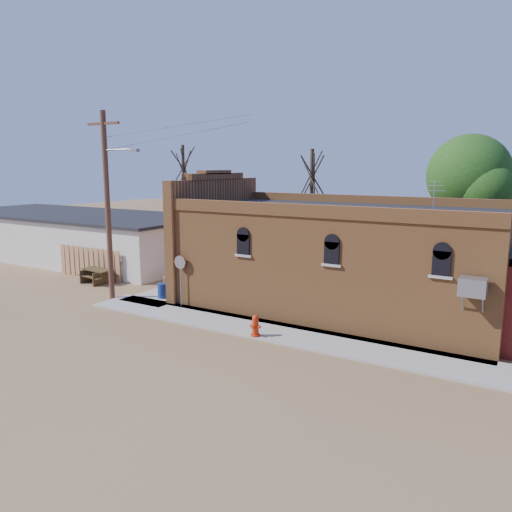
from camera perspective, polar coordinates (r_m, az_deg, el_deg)
The scene contains 14 objects.
ground at distance 19.68m, azimuth -2.05°, elevation -8.93°, with size 120.00×120.00×0.00m, color brown.
sidewalk_south at distance 19.68m, azimuth 3.11°, elevation -8.81°, with size 19.00×2.20×0.08m, color #9E9991.
sidewalk_west at distance 27.88m, azimuth -6.16°, elevation -3.12°, with size 2.60×10.00×0.08m, color #9E9991.
brick_bar at distance 23.08m, azimuth 8.85°, elevation -0.16°, with size 16.40×7.97×6.30m.
storage_building at distance 37.82m, azimuth -19.84°, elevation 2.26°, with size 20.40×8.40×3.17m.
wood_fence at distance 30.56m, azimuth -18.49°, elevation -0.76°, with size 5.20×0.10×1.80m, color #AF794F, non-canonical shape.
utility_pole at distance 24.89m, azimuth -16.54°, elevation 5.94°, with size 3.12×0.26×9.00m.
tree_bare_near at distance 31.44m, azimuth 6.39°, elevation 9.29°, with size 2.80×2.80×7.65m.
tree_bare_far at distance 38.18m, azimuth -8.32°, elevation 10.01°, with size 2.80×2.80×8.16m.
tree_leafy at distance 29.34m, azimuth 23.17°, elevation 8.42°, with size 4.40×4.40×8.15m.
fire_hydrant at distance 19.12m, azimuth -0.07°, elevation -7.96°, with size 0.46×0.42×0.82m.
stop_sign at distance 23.07m, azimuth -8.64°, elevation -1.26°, with size 0.64×0.08×2.37m.
trash_barrel at distance 24.90m, azimuth -10.64°, elevation -3.91°, with size 0.47×0.47×0.73m, color navy.
picnic_table at distance 29.26m, azimuth -17.65°, elevation -1.95°, with size 2.04×1.62×0.79m.
Camera 1 is at (10.19, -15.54, 6.47)m, focal length 35.00 mm.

